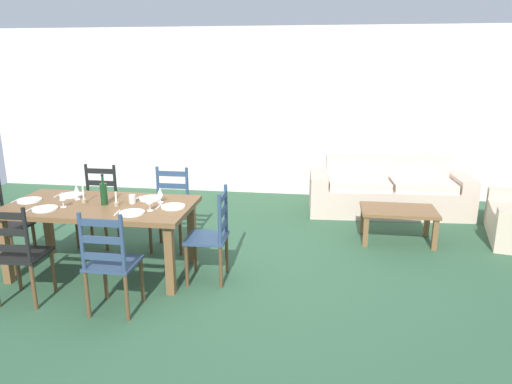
% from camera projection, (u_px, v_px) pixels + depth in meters
% --- Properties ---
extents(ground_plane, '(9.60, 9.60, 0.02)m').
position_uv_depth(ground_plane, '(228.00, 275.00, 4.97)').
color(ground_plane, '#2F573B').
extents(wall_far, '(9.60, 0.16, 2.70)m').
position_uv_depth(wall_far, '(266.00, 113.00, 7.76)').
color(wall_far, silver).
rests_on(wall_far, ground_plane).
extents(dining_table, '(1.90, 0.96, 0.75)m').
position_uv_depth(dining_table, '(101.00, 212.00, 4.85)').
color(dining_table, brown).
rests_on(dining_table, ground_plane).
extents(dining_chair_near_left, '(0.43, 0.41, 0.96)m').
position_uv_depth(dining_chair_near_left, '(18.00, 254.00, 4.27)').
color(dining_chair_near_left, black).
rests_on(dining_chair_near_left, ground_plane).
extents(dining_chair_near_right, '(0.42, 0.40, 0.96)m').
position_uv_depth(dining_chair_near_right, '(110.00, 262.00, 4.09)').
color(dining_chair_near_right, navy).
rests_on(dining_chair_near_right, ground_plane).
extents(dining_chair_far_left, '(0.42, 0.40, 0.96)m').
position_uv_depth(dining_chair_far_left, '(98.00, 206.00, 5.70)').
color(dining_chair_far_left, black).
rests_on(dining_chair_far_left, ground_plane).
extents(dining_chair_far_right, '(0.42, 0.40, 0.96)m').
position_uv_depth(dining_chair_far_right, '(170.00, 209.00, 5.57)').
color(dining_chair_far_right, navy).
rests_on(dining_chair_far_right, ground_plane).
extents(dining_chair_head_west, '(0.41, 0.43, 0.96)m').
position_uv_depth(dining_chair_head_west, '(2.00, 224.00, 5.04)').
color(dining_chair_head_west, black).
rests_on(dining_chair_head_west, ground_plane).
extents(dining_chair_head_east, '(0.42, 0.43, 0.96)m').
position_uv_depth(dining_chair_head_east, '(212.00, 235.00, 4.72)').
color(dining_chair_head_east, navy).
rests_on(dining_chair_head_east, ground_plane).
extents(dinner_plate_near_left, '(0.24, 0.24, 0.02)m').
position_uv_depth(dinner_plate_near_left, '(45.00, 209.00, 4.65)').
color(dinner_plate_near_left, white).
rests_on(dinner_plate_near_left, dining_table).
extents(fork_near_left, '(0.02, 0.17, 0.01)m').
position_uv_depth(fork_near_left, '(31.00, 209.00, 4.67)').
color(fork_near_left, silver).
rests_on(fork_near_left, dining_table).
extents(dinner_plate_near_right, '(0.24, 0.24, 0.02)m').
position_uv_depth(dinner_plate_near_right, '(132.00, 213.00, 4.52)').
color(dinner_plate_near_right, white).
rests_on(dinner_plate_near_right, dining_table).
extents(fork_near_right, '(0.03, 0.17, 0.01)m').
position_uv_depth(fork_near_right, '(117.00, 213.00, 4.54)').
color(fork_near_right, silver).
rests_on(fork_near_right, dining_table).
extents(dinner_plate_far_left, '(0.24, 0.24, 0.02)m').
position_uv_depth(dinner_plate_far_left, '(71.00, 195.00, 5.12)').
color(dinner_plate_far_left, white).
rests_on(dinner_plate_far_left, dining_table).
extents(fork_far_left, '(0.02, 0.17, 0.01)m').
position_uv_depth(fork_far_left, '(58.00, 195.00, 5.14)').
color(fork_far_left, silver).
rests_on(fork_far_left, dining_table).
extents(dinner_plate_far_right, '(0.24, 0.24, 0.02)m').
position_uv_depth(dinner_plate_far_right, '(151.00, 198.00, 5.00)').
color(dinner_plate_far_right, white).
rests_on(dinner_plate_far_right, dining_table).
extents(fork_far_right, '(0.02, 0.17, 0.01)m').
position_uv_depth(fork_far_right, '(137.00, 198.00, 5.02)').
color(fork_far_right, silver).
rests_on(fork_far_right, dining_table).
extents(dinner_plate_head_west, '(0.24, 0.24, 0.02)m').
position_uv_depth(dinner_plate_head_west, '(29.00, 200.00, 4.93)').
color(dinner_plate_head_west, white).
rests_on(dinner_plate_head_west, dining_table).
extents(fork_head_west, '(0.02, 0.17, 0.01)m').
position_uv_depth(fork_head_west, '(16.00, 200.00, 4.95)').
color(fork_head_west, silver).
rests_on(fork_head_west, dining_table).
extents(dinner_plate_head_east, '(0.24, 0.24, 0.02)m').
position_uv_depth(dinner_plate_head_east, '(173.00, 207.00, 4.71)').
color(dinner_plate_head_east, white).
rests_on(dinner_plate_head_east, dining_table).
extents(fork_head_east, '(0.02, 0.17, 0.01)m').
position_uv_depth(fork_head_east, '(159.00, 207.00, 4.74)').
color(fork_head_east, silver).
rests_on(fork_head_east, dining_table).
extents(wine_bottle, '(0.07, 0.07, 0.32)m').
position_uv_depth(wine_bottle, '(104.00, 193.00, 4.79)').
color(wine_bottle, '#143819').
rests_on(wine_bottle, dining_table).
extents(wine_glass_near_left, '(0.06, 0.06, 0.16)m').
position_uv_depth(wine_glass_near_left, '(62.00, 197.00, 4.70)').
color(wine_glass_near_left, white).
rests_on(wine_glass_near_left, dining_table).
extents(wine_glass_near_right, '(0.06, 0.06, 0.16)m').
position_uv_depth(wine_glass_near_right, '(149.00, 200.00, 4.58)').
color(wine_glass_near_right, white).
rests_on(wine_glass_near_right, dining_table).
extents(wine_glass_far_left, '(0.06, 0.06, 0.16)m').
position_uv_depth(wine_glass_far_left, '(77.00, 189.00, 4.96)').
color(wine_glass_far_left, white).
rests_on(wine_glass_far_left, dining_table).
extents(wine_glass_far_right, '(0.06, 0.06, 0.16)m').
position_uv_depth(wine_glass_far_right, '(160.00, 192.00, 4.85)').
color(wine_glass_far_right, white).
rests_on(wine_glass_far_right, dining_table).
extents(coffee_cup_primary, '(0.07, 0.07, 0.09)m').
position_uv_depth(coffee_cup_primary, '(132.00, 199.00, 4.84)').
color(coffee_cup_primary, beige).
rests_on(coffee_cup_primary, dining_table).
extents(candle_tall, '(0.05, 0.05, 0.23)m').
position_uv_depth(candle_tall, '(84.00, 197.00, 4.85)').
color(candle_tall, '#998C66').
rests_on(candle_tall, dining_table).
extents(candle_short, '(0.05, 0.05, 0.15)m').
position_uv_depth(candle_short, '(116.00, 202.00, 4.75)').
color(candle_short, '#998C66').
rests_on(candle_short, dining_table).
extents(couch, '(2.32, 0.93, 0.80)m').
position_uv_depth(couch, '(388.00, 193.00, 6.96)').
color(couch, beige).
rests_on(couch, ground_plane).
extents(coffee_table, '(0.90, 0.56, 0.42)m').
position_uv_depth(coffee_table, '(398.00, 214.00, 5.79)').
color(coffee_table, brown).
rests_on(coffee_table, ground_plane).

